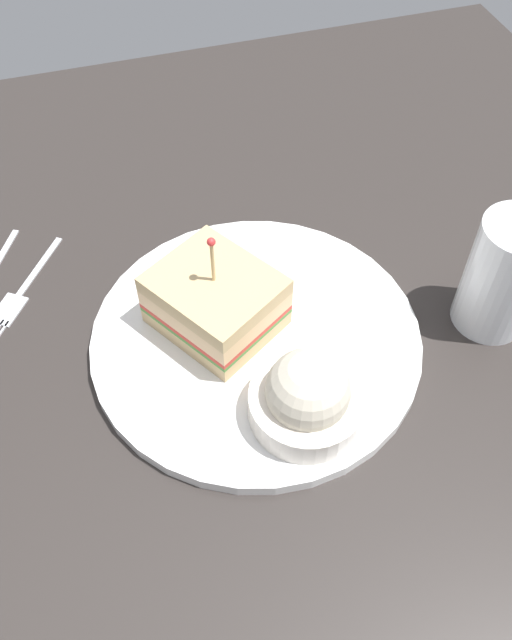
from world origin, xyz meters
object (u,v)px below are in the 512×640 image
at_px(coleslaw_bowl, 307,397).
at_px(drink_glass, 502,281).
at_px(plate, 256,338).
at_px(fork, 18,296).
at_px(sandwich_half_center, 216,301).

distance_m(coleslaw_bowl, drink_glass, 0.20).
xyz_separation_m(plate, drink_glass, (-0.21, 0.03, 0.04)).
bearing_deg(fork, sandwich_half_center, 151.42).
bearing_deg(plate, sandwich_half_center, -39.86).
relative_size(plate, coleslaw_bowl, 3.15).
height_order(coleslaw_bowl, drink_glass, drink_glass).
relative_size(coleslaw_bowl, fork, 0.81).
height_order(sandwich_half_center, fork, sandwich_half_center).
relative_size(plate, fork, 2.55).
distance_m(plate, coleslaw_bowl, 0.09).
height_order(plate, sandwich_half_center, sandwich_half_center).
bearing_deg(plate, drink_glass, 170.73).
xyz_separation_m(plate, sandwich_half_center, (0.03, -0.02, 0.03)).
relative_size(plate, sandwich_half_center, 2.22).
distance_m(sandwich_half_center, drink_glass, 0.24).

